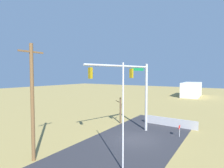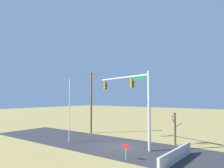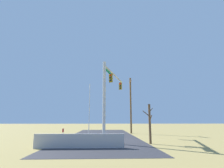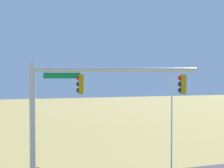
% 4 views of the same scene
% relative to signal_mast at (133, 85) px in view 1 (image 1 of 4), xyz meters
% --- Properties ---
extents(ground_plane, '(160.00, 160.00, 0.00)m').
position_rel_signal_mast_xyz_m(ground_plane, '(-1.17, -0.85, -5.26)').
color(ground_plane, '#9E894C').
extents(road_surface, '(28.00, 8.00, 0.01)m').
position_rel_signal_mast_xyz_m(road_surface, '(-5.17, -0.85, -5.25)').
color(road_surface, '#2D2D33').
rests_on(road_surface, ground_plane).
extents(sidewalk_corner, '(6.00, 6.00, 0.01)m').
position_rel_signal_mast_xyz_m(sidewalk_corner, '(3.00, -0.61, -5.26)').
color(sidewalk_corner, '#B7B5AD').
rests_on(sidewalk_corner, ground_plane).
extents(retaining_fence, '(0.20, 6.40, 1.00)m').
position_rel_signal_mast_xyz_m(retaining_fence, '(5.17, -2.35, -4.76)').
color(retaining_fence, '#A8A8AD').
rests_on(retaining_fence, ground_plane).
extents(signal_mast, '(7.80, 2.56, 7.48)m').
position_rel_signal_mast_xyz_m(signal_mast, '(0.00, 0.00, 0.00)').
color(signal_mast, '#B2B5BA').
rests_on(signal_mast, ground_plane).
extents(flagpole, '(0.10, 0.10, 7.06)m').
position_rel_signal_mast_xyz_m(flagpole, '(-6.75, -2.68, -1.73)').
color(flagpole, silver).
rests_on(flagpole, ground_plane).
extents(utility_pole, '(1.90, 0.26, 8.51)m').
position_rel_signal_mast_xyz_m(utility_pole, '(-9.17, 3.46, -0.84)').
color(utility_pole, brown).
rests_on(utility_pole, ground_plane).
extents(bare_tree, '(1.27, 1.02, 3.34)m').
position_rel_signal_mast_xyz_m(bare_tree, '(2.96, 3.33, -3.53)').
color(bare_tree, brown).
rests_on(bare_tree, ground_plane).
extents(open_sign, '(0.56, 0.04, 1.22)m').
position_rel_signal_mast_xyz_m(open_sign, '(1.80, -4.27, -4.35)').
color(open_sign, silver).
rests_on(open_sign, ground_plane).
extents(distant_building, '(11.39, 4.93, 4.02)m').
position_rel_signal_mast_xyz_m(distant_building, '(38.91, 0.85, -3.25)').
color(distant_building, silver).
rests_on(distant_building, ground_plane).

